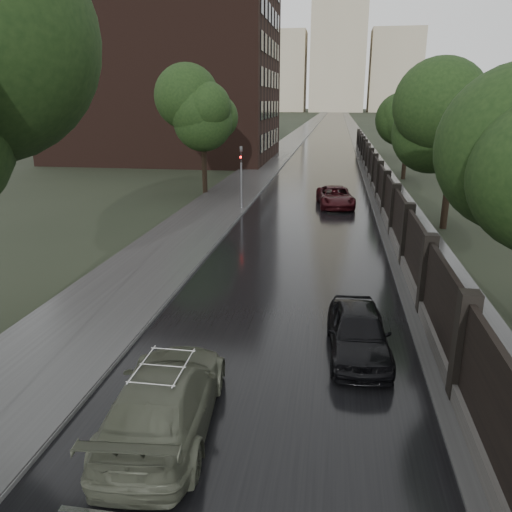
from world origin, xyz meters
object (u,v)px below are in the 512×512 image
Objects in this scene: tree_right_b at (453,136)px; traffic_light at (241,172)px; tree_left_far at (203,122)px; car_right_far at (335,197)px; volga_sedan at (165,399)px; tree_right_c at (408,122)px; car_right_near at (358,331)px.

tree_right_b is 12.44m from traffic_light.
car_right_far is at bearing -17.38° from tree_left_far.
traffic_light reaches higher than volga_sedan.
tree_right_b is 1.49× the size of car_right_far.
traffic_light is (-11.80, -15.01, -2.55)m from tree_right_c.
tree_right_c is at bearing 90.00° from tree_right_b.
tree_left_far reaches higher than tree_right_b.
car_right_near is at bearing -140.83° from volga_sedan.
volga_sedan is at bearing -139.14° from car_right_near.
traffic_light is 0.79× the size of volga_sedan.
car_right_near is (-5.16, -15.15, -4.27)m from tree_right_b.
tree_right_b is (15.50, -8.00, -0.29)m from tree_left_far.
tree_left_far is 25.76m from car_right_near.
tree_right_b is 1.76× the size of car_right_near.
volga_sedan is (6.20, -27.15, -4.51)m from tree_left_far.
tree_left_far reaches higher than car_right_near.
car_right_near is (-5.16, -33.15, -4.27)m from tree_right_c.
volga_sedan reaches higher than car_right_near.
volga_sedan is 1.08× the size of car_right_far.
tree_left_far is at bearing -147.17° from tree_right_c.
tree_right_c is at bearing 51.82° from traffic_light.
tree_right_c is at bearing -108.91° from volga_sedan.
tree_right_c is at bearing 77.99° from car_right_near.
tree_left_far is 1.57× the size of car_right_far.
traffic_light is at bearing 106.94° from car_right_near.
tree_right_c is (0.00, 18.00, 0.00)m from tree_right_b.
tree_left_far reaches higher than tree_right_c.
car_right_far is (3.40, 24.15, -0.08)m from volga_sedan.
volga_sedan is (-9.30, -19.15, -4.21)m from tree_right_b.
tree_right_b is at bearing -27.30° from tree_left_far.
tree_left_far is at bearing 152.70° from tree_right_b.
tree_right_c is 19.26m from traffic_light.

